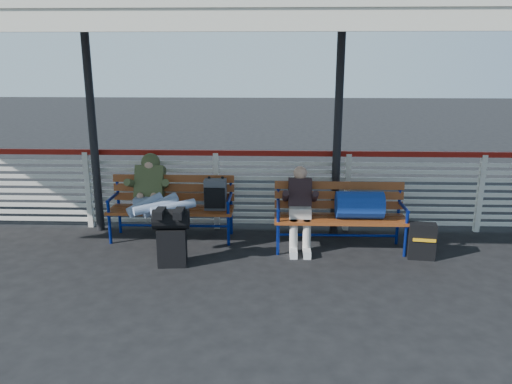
{
  "coord_description": "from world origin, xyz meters",
  "views": [
    {
      "loc": [
        0.89,
        -5.49,
        2.56
      ],
      "look_at": [
        0.64,
        1.0,
        0.83
      ],
      "focal_mm": 35.0,
      "sensor_mm": 36.0,
      "label": 1
    }
  ],
  "objects_px": {
    "bench_left": "(184,200)",
    "companion_person": "(300,208)",
    "suitcase_side": "(422,241)",
    "luggage_stack": "(172,235)",
    "bench_right": "(351,207)",
    "traveler_man": "(156,200)"
  },
  "relations": [
    {
      "from": "traveler_man",
      "to": "bench_left",
      "type": "bearing_deg",
      "value": 46.55
    },
    {
      "from": "luggage_stack",
      "to": "suitcase_side",
      "type": "bearing_deg",
      "value": 1.54
    },
    {
      "from": "bench_left",
      "to": "companion_person",
      "type": "xyz_separation_m",
      "value": [
        1.67,
        -0.37,
        0.01
      ]
    },
    {
      "from": "luggage_stack",
      "to": "companion_person",
      "type": "bearing_deg",
      "value": 17.02
    },
    {
      "from": "suitcase_side",
      "to": "luggage_stack",
      "type": "bearing_deg",
      "value": -165.92
    },
    {
      "from": "traveler_man",
      "to": "suitcase_side",
      "type": "distance_m",
      "value": 3.64
    },
    {
      "from": "bench_left",
      "to": "bench_right",
      "type": "relative_size",
      "value": 1.0
    },
    {
      "from": "traveler_man",
      "to": "suitcase_side",
      "type": "xyz_separation_m",
      "value": [
        3.6,
        -0.32,
        -0.43
      ]
    },
    {
      "from": "bench_left",
      "to": "companion_person",
      "type": "height_order",
      "value": "companion_person"
    },
    {
      "from": "companion_person",
      "to": "suitcase_side",
      "type": "xyz_separation_m",
      "value": [
        1.6,
        -0.3,
        -0.35
      ]
    },
    {
      "from": "bench_right",
      "to": "companion_person",
      "type": "relative_size",
      "value": 1.57
    },
    {
      "from": "bench_left",
      "to": "traveler_man",
      "type": "height_order",
      "value": "traveler_man"
    },
    {
      "from": "bench_left",
      "to": "suitcase_side",
      "type": "height_order",
      "value": "bench_left"
    },
    {
      "from": "suitcase_side",
      "to": "bench_left",
      "type": "bearing_deg",
      "value": 176.09
    },
    {
      "from": "bench_right",
      "to": "traveler_man",
      "type": "xyz_separation_m",
      "value": [
        -2.69,
        0.02,
        0.07
      ]
    },
    {
      "from": "bench_right",
      "to": "luggage_stack",
      "type": "bearing_deg",
      "value": -164.18
    },
    {
      "from": "suitcase_side",
      "to": "companion_person",
      "type": "bearing_deg",
      "value": 177.12
    },
    {
      "from": "luggage_stack",
      "to": "bench_right",
      "type": "relative_size",
      "value": 0.42
    },
    {
      "from": "luggage_stack",
      "to": "traveler_man",
      "type": "height_order",
      "value": "traveler_man"
    },
    {
      "from": "bench_left",
      "to": "companion_person",
      "type": "relative_size",
      "value": 1.57
    },
    {
      "from": "luggage_stack",
      "to": "suitcase_side",
      "type": "relative_size",
      "value": 1.55
    },
    {
      "from": "bench_left",
      "to": "traveler_man",
      "type": "distance_m",
      "value": 0.49
    }
  ]
}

